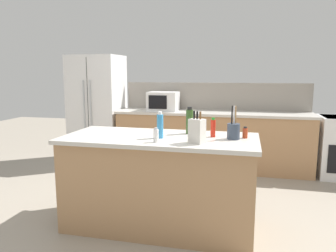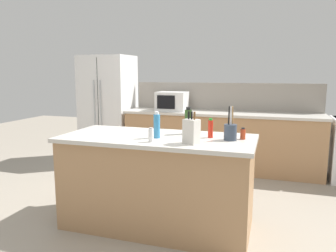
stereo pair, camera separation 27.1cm
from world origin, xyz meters
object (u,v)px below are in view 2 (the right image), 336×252
at_px(hot_sauce_bottle, 211,129).
at_px(microwave, 172,101).
at_px(knife_block, 191,131).
at_px(spice_jar_paprika, 243,134).
at_px(dish_soap_bottle, 157,126).
at_px(olive_oil_bottle, 188,121).
at_px(utensil_crock, 230,132).
at_px(salt_shaker, 151,135).
at_px(refrigerator, 108,108).

bearing_deg(hot_sauce_bottle, microwave, 116.41).
bearing_deg(hot_sauce_bottle, knife_block, -108.79).
relative_size(microwave, spice_jar_paprika, 4.36).
bearing_deg(dish_soap_bottle, olive_oil_bottle, 51.40).
bearing_deg(utensil_crock, spice_jar_paprika, 36.59).
bearing_deg(spice_jar_paprika, hot_sauce_bottle, -176.60).
bearing_deg(olive_oil_bottle, microwave, 111.71).
height_order(microwave, salt_shaker, microwave).
height_order(microwave, spice_jar_paprika, microwave).
height_order(hot_sauce_bottle, salt_shaker, hot_sauce_bottle).
bearing_deg(utensil_crock, hot_sauce_bottle, 162.61).
bearing_deg(dish_soap_bottle, refrigerator, 127.25).
bearing_deg(spice_jar_paprika, utensil_crock, -143.41).
bearing_deg(refrigerator, hot_sauce_bottle, -43.58).
xyz_separation_m(utensil_crock, spice_jar_paprika, (0.11, 0.08, -0.03)).
bearing_deg(utensil_crock, knife_block, -139.65).
relative_size(dish_soap_bottle, salt_shaker, 1.93).
height_order(dish_soap_bottle, olive_oil_bottle, olive_oil_bottle).
relative_size(utensil_crock, salt_shaker, 2.40).
bearing_deg(knife_block, salt_shaker, -148.47).
height_order(hot_sauce_bottle, spice_jar_paprika, hot_sauce_bottle).
distance_m(dish_soap_bottle, olive_oil_bottle, 0.38).
distance_m(refrigerator, utensil_crock, 3.31).
relative_size(dish_soap_bottle, hot_sauce_bottle, 1.35).
xyz_separation_m(hot_sauce_bottle, spice_jar_paprika, (0.31, 0.02, -0.04)).
relative_size(utensil_crock, hot_sauce_bottle, 1.68).
bearing_deg(olive_oil_bottle, dish_soap_bottle, -128.60).
bearing_deg(salt_shaker, hot_sauce_bottle, 37.49).
relative_size(dish_soap_bottle, spice_jar_paprika, 2.30).
bearing_deg(spice_jar_paprika, refrigerator, 140.30).
distance_m(knife_block, hot_sauce_bottle, 0.35).
distance_m(knife_block, olive_oil_bottle, 0.47).
distance_m(hot_sauce_bottle, olive_oil_bottle, 0.29).
distance_m(refrigerator, spice_jar_paprika, 3.34).
relative_size(hot_sauce_bottle, olive_oil_bottle, 0.68).
distance_m(refrigerator, olive_oil_bottle, 2.86).
height_order(microwave, knife_block, microwave).
relative_size(knife_block, salt_shaker, 2.17).
height_order(refrigerator, microwave, refrigerator).
xyz_separation_m(knife_block, spice_jar_paprika, (0.42, 0.34, -0.06)).
height_order(utensil_crock, salt_shaker, utensil_crock).
distance_m(microwave, olive_oil_bottle, 2.13).
bearing_deg(hot_sauce_bottle, salt_shaker, -142.51).
xyz_separation_m(microwave, hot_sauce_bottle, (1.04, -2.10, -0.07)).
bearing_deg(refrigerator, dish_soap_bottle, -52.75).
xyz_separation_m(microwave, dish_soap_bottle, (0.55, -2.27, -0.03)).
height_order(knife_block, utensil_crock, utensil_crock).
bearing_deg(microwave, utensil_crock, -60.12).
bearing_deg(utensil_crock, microwave, 119.88).
distance_m(salt_shaker, spice_jar_paprika, 0.88).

